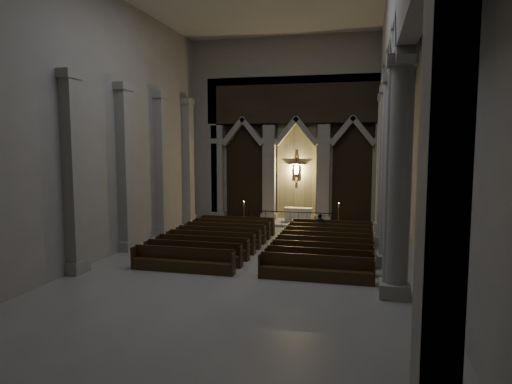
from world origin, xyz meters
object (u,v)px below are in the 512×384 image
altar_rail (290,217)px  worshipper (320,226)px  pews (268,246)px  altar (298,215)px  candle_stand_right (338,222)px  candle_stand_left (244,218)px

altar_rail → worshipper: worshipper is taller
pews → worshipper: 4.44m
altar → altar_rail: 1.45m
candle_stand_right → altar_rail: bearing=-178.1°
candle_stand_left → pews: candle_stand_left is taller
candle_stand_left → pews: bearing=-66.1°
altar_rail → candle_stand_left: bearing=173.9°
altar → candle_stand_right: candle_stand_right is taller
altar_rail → candle_stand_left: 3.08m
altar_rail → pews: 6.56m
altar → candle_stand_right: bearing=-26.7°
pews → altar_rail: bearing=90.0°
altar → pews: size_ratio=0.18×
candle_stand_left → pews: 7.52m
altar → worshipper: size_ratio=1.32×
altar → candle_stand_left: 3.52m
candle_stand_right → worshipper: candle_stand_right is taller
altar_rail → pews: size_ratio=0.54×
candle_stand_left → candle_stand_right: 5.98m
pews → altar: bearing=87.9°
altar_rail → candle_stand_right: size_ratio=3.25×
candle_stand_left → candle_stand_right: candle_stand_right is taller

